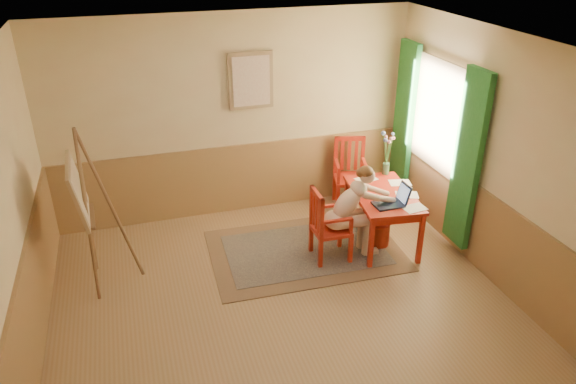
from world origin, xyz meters
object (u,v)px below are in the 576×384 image
object	(u,v)px
chair_back	(350,173)
laptop	(393,201)
figure	(353,208)
easel	(83,196)
chair_left	(327,225)
table	(383,199)

from	to	relation	value
chair_back	laptop	xyz separation A→B (m)	(-0.05, -1.42, 0.26)
figure	easel	xyz separation A→B (m)	(-3.05, 0.31, 0.48)
chair_back	easel	distance (m)	3.74
chair_left	figure	size ratio (longest dim) A/B	0.79
laptop	figure	bearing A→B (deg)	161.30
chair_back	figure	xyz separation A→B (m)	(-0.51, -1.26, 0.16)
chair_back	laptop	size ratio (longest dim) A/B	2.43
chair_back	easel	xyz separation A→B (m)	(-3.56, -0.96, 0.63)
chair_left	easel	xyz separation A→B (m)	(-2.73, 0.30, 0.67)
table	figure	world-z (taller)	figure
chair_back	figure	bearing A→B (deg)	-111.95
table	chair_left	size ratio (longest dim) A/B	1.36
table	laptop	xyz separation A→B (m)	(-0.03, -0.31, 0.14)
table	chair_back	bearing A→B (deg)	88.76
chair_back	figure	size ratio (longest dim) A/B	0.84
chair_back	easel	bearing A→B (deg)	-164.97
chair_back	chair_left	bearing A→B (deg)	-123.41
chair_left	easel	distance (m)	2.82
table	laptop	bearing A→B (deg)	-95.05
table	easel	distance (m)	3.57
table	chair_left	distance (m)	0.84
figure	easel	distance (m)	3.10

